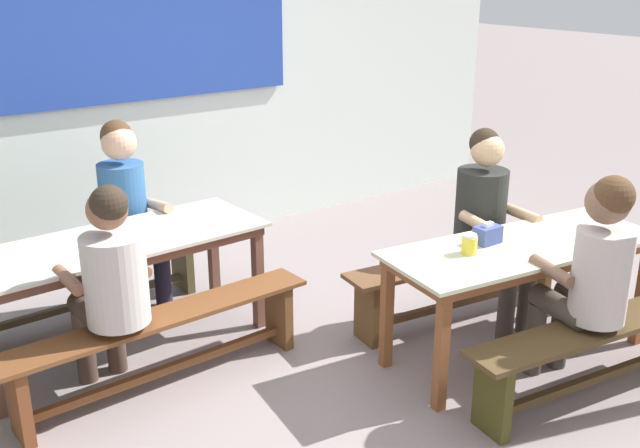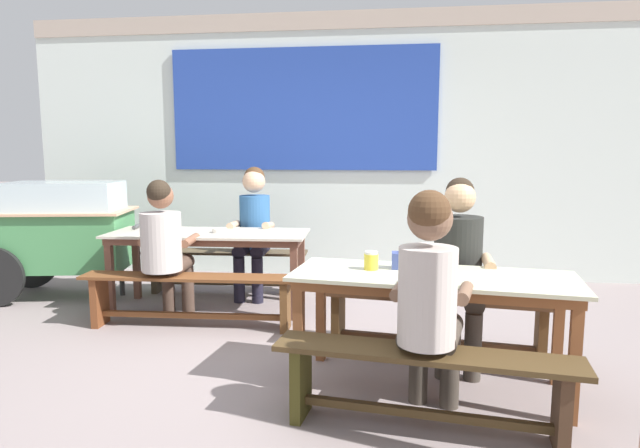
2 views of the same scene
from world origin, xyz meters
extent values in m
plane|color=gray|center=(0.00, 0.00, 0.00)|extent=(40.00, 40.00, 0.00)
cube|color=silver|center=(0.00, 2.73, 1.41)|extent=(7.30, 0.12, 2.81)
cube|color=#2745A4|center=(-0.38, 2.64, 1.94)|extent=(3.06, 0.03, 1.38)
cube|color=#B8A695|center=(0.00, 2.75, 2.91)|extent=(7.30, 0.20, 0.20)
cube|color=beige|center=(-1.02, 1.16, 0.71)|extent=(1.84, 0.76, 0.02)
cube|color=brown|center=(-1.02, 1.16, 0.67)|extent=(1.76, 0.70, 0.06)
cube|color=brown|center=(-0.21, 1.48, 0.32)|extent=(0.06, 0.06, 0.64)
cube|color=brown|center=(-0.19, 0.92, 0.32)|extent=(0.06, 0.06, 0.64)
cube|color=brown|center=(-1.86, 1.40, 0.32)|extent=(0.06, 0.06, 0.64)
cube|color=brown|center=(-1.84, 0.84, 0.32)|extent=(0.06, 0.06, 0.64)
cube|color=beige|center=(0.89, -0.31, 0.71)|extent=(1.77, 0.86, 0.02)
cube|color=brown|center=(0.89, -0.31, 0.67)|extent=(1.68, 0.79, 0.06)
cube|color=brown|center=(1.69, -0.15, 0.32)|extent=(0.07, 0.07, 0.64)
cube|color=brown|center=(1.62, -0.67, 0.32)|extent=(0.07, 0.07, 0.64)
cube|color=brown|center=(0.16, 0.05, 0.32)|extent=(0.07, 0.07, 0.64)
cube|color=brown|center=(0.09, -0.47, 0.32)|extent=(0.07, 0.07, 0.64)
cube|color=brown|center=(-1.05, 1.72, 0.43)|extent=(1.70, 0.36, 0.02)
cube|color=brown|center=(-0.33, 1.75, 0.21)|extent=(0.07, 0.24, 0.42)
cube|color=#49402F|center=(-1.77, 1.68, 0.21)|extent=(0.07, 0.24, 0.42)
cube|color=brown|center=(-1.05, 1.72, 0.10)|extent=(1.41, 0.11, 0.04)
cube|color=brown|center=(-1.00, 0.60, 0.43)|extent=(1.83, 0.34, 0.02)
cube|color=brown|center=(-0.21, 0.64, 0.21)|extent=(0.07, 0.22, 0.42)
cube|color=brown|center=(-1.79, 0.56, 0.21)|extent=(0.07, 0.22, 0.42)
cube|color=brown|center=(-1.00, 0.60, 0.10)|extent=(1.54, 0.11, 0.04)
cube|color=brown|center=(0.96, 0.24, 0.43)|extent=(1.69, 0.48, 0.03)
cube|color=brown|center=(1.67, 0.15, 0.21)|extent=(0.09, 0.23, 0.42)
cube|color=brown|center=(0.26, 0.34, 0.21)|extent=(0.09, 0.23, 0.42)
cube|color=brown|center=(0.96, 0.24, 0.10)|extent=(1.38, 0.23, 0.04)
cube|color=#46341B|center=(0.82, -0.86, 0.43)|extent=(1.59, 0.48, 0.03)
cube|color=#493120|center=(1.48, -0.95, 0.21)|extent=(0.09, 0.24, 0.41)
cube|color=#403B16|center=(0.16, -0.78, 0.21)|extent=(0.09, 0.24, 0.41)
cube|color=#46341B|center=(0.82, -0.86, 0.10)|extent=(1.29, 0.21, 0.04)
cube|color=#44874E|center=(-2.59, 1.39, 0.57)|extent=(1.28, 0.87, 0.57)
cube|color=silver|center=(-2.59, 1.39, 1.01)|extent=(1.16, 0.78, 0.30)
cube|color=tan|center=(-2.59, 1.39, 0.87)|extent=(1.38, 0.96, 0.02)
cylinder|color=black|center=(-3.19, 1.65, 0.29)|extent=(0.57, 0.15, 0.57)
cylinder|color=#333333|center=(-2.07, 1.49, 0.14)|extent=(0.05, 0.05, 0.29)
cylinder|color=#3F3F3F|center=(-1.84, 1.53, 0.74)|extent=(0.16, 0.66, 0.04)
cylinder|color=#4B372D|center=(-1.15, 0.93, 0.22)|extent=(0.11, 0.11, 0.44)
cylinder|color=#4B372D|center=(-1.33, 0.92, 0.22)|extent=(0.11, 0.11, 0.44)
cylinder|color=#4B372D|center=(-1.15, 0.76, 0.49)|extent=(0.14, 0.38, 0.13)
cylinder|color=#4B372D|center=(-1.33, 0.75, 0.49)|extent=(0.14, 0.38, 0.13)
cylinder|color=#BBB2AC|center=(-1.23, 0.59, 0.72)|extent=(0.33, 0.33, 0.48)
sphere|color=brown|center=(-1.23, 0.61, 1.10)|extent=(0.21, 0.21, 0.21)
sphere|color=#2D2319|center=(-1.23, 0.58, 1.14)|extent=(0.19, 0.19, 0.19)
cylinder|color=brown|center=(-1.05, 0.78, 0.71)|extent=(0.08, 0.31, 0.09)
cylinder|color=brown|center=(-1.42, 0.76, 0.71)|extent=(0.08, 0.30, 0.08)
cylinder|color=#423B33|center=(0.99, -0.15, 0.22)|extent=(0.11, 0.11, 0.44)
cylinder|color=#423B33|center=(1.17, -0.16, 0.22)|extent=(0.11, 0.11, 0.44)
cylinder|color=#423B33|center=(1.00, 0.04, 0.49)|extent=(0.16, 0.43, 0.13)
cylinder|color=#423B33|center=(1.18, 0.03, 0.49)|extent=(0.16, 0.43, 0.13)
cylinder|color=#272926|center=(1.10, 0.22, 0.75)|extent=(0.33, 0.33, 0.53)
sphere|color=tan|center=(1.10, 0.20, 1.15)|extent=(0.21, 0.21, 0.21)
sphere|color=#2D2319|center=(1.10, 0.23, 1.19)|extent=(0.20, 0.20, 0.20)
cylinder|color=tan|center=(0.91, 0.06, 0.73)|extent=(0.09, 0.31, 0.10)
cylinder|color=tan|center=(1.28, 0.03, 0.73)|extent=(0.09, 0.31, 0.08)
cylinder|color=#40382F|center=(0.98, -0.55, 0.22)|extent=(0.11, 0.11, 0.44)
cylinder|color=#40382F|center=(0.81, -0.51, 0.22)|extent=(0.11, 0.11, 0.44)
cylinder|color=#40382F|center=(0.95, -0.72, 0.49)|extent=(0.21, 0.40, 0.13)
cylinder|color=#40382F|center=(0.77, -0.68, 0.49)|extent=(0.21, 0.40, 0.13)
cylinder|color=#BAAFA8|center=(0.82, -0.87, 0.73)|extent=(0.30, 0.30, 0.50)
sphere|color=brown|center=(0.83, -0.85, 1.13)|extent=(0.23, 0.23, 0.23)
sphere|color=#4C331E|center=(0.82, -0.87, 1.17)|extent=(0.21, 0.21, 0.21)
cylinder|color=brown|center=(1.03, -0.73, 0.72)|extent=(0.13, 0.31, 0.08)
cylinder|color=brown|center=(0.70, -0.65, 0.72)|extent=(0.13, 0.31, 0.09)
cylinder|color=black|center=(-0.81, 1.39, 0.22)|extent=(0.11, 0.11, 0.44)
cylinder|color=black|center=(-0.63, 1.40, 0.22)|extent=(0.11, 0.11, 0.44)
cylinder|color=black|center=(-0.82, 1.56, 0.49)|extent=(0.14, 0.37, 0.13)
cylinder|color=black|center=(-0.64, 1.57, 0.49)|extent=(0.14, 0.37, 0.13)
cylinder|color=#2E5E94|center=(-0.73, 1.73, 0.75)|extent=(0.31, 0.31, 0.53)
sphere|color=tan|center=(-0.73, 1.71, 1.16)|extent=(0.23, 0.23, 0.23)
sphere|color=#4C331E|center=(-0.73, 1.74, 1.20)|extent=(0.21, 0.21, 0.21)
cylinder|color=tan|center=(-0.90, 1.54, 0.74)|extent=(0.08, 0.30, 0.08)
cylinder|color=tan|center=(-0.55, 1.55, 0.74)|extent=(0.08, 0.31, 0.11)
cube|color=#3C4C8F|center=(0.72, -0.18, 0.77)|extent=(0.16, 0.10, 0.10)
cube|color=white|center=(0.72, -0.18, 0.84)|extent=(0.06, 0.03, 0.02)
cylinder|color=yellow|center=(0.52, -0.23, 0.77)|extent=(0.09, 0.09, 0.10)
cylinder|color=white|center=(0.52, -0.23, 0.83)|extent=(0.08, 0.08, 0.02)
cylinder|color=silver|center=(-0.91, 1.15, 0.74)|extent=(0.14, 0.14, 0.04)
camera|label=1|loc=(-2.42, -2.85, 2.27)|focal=41.34mm
camera|label=2|loc=(0.62, -3.56, 1.47)|focal=30.20mm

